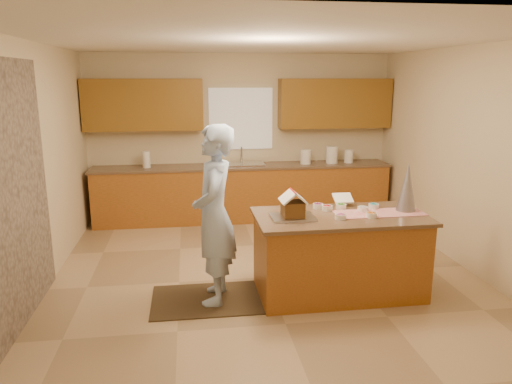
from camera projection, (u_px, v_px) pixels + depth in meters
floor at (267, 277)px, 5.77m from camera, size 5.50×5.50×0.00m
ceiling at (268, 41)px, 5.15m from camera, size 5.50×5.50×0.00m
wall_back at (241, 137)px, 8.11m from camera, size 5.50×5.50×0.00m
wall_front at (344, 249)px, 2.81m from camera, size 5.50×5.50×0.00m
wall_left at (34, 171)px, 5.12m from camera, size 5.50×5.50×0.00m
wall_right at (473, 160)px, 5.80m from camera, size 5.50×5.50×0.00m
stone_accent at (11, 199)px, 4.38m from camera, size 0.00×2.50×2.50m
window_curtain at (241, 119)px, 8.01m from camera, size 1.05×0.03×1.00m
back_counter_base at (243, 194)px, 8.03m from camera, size 4.80×0.60×0.88m
back_counter_top at (243, 166)px, 7.93m from camera, size 4.85×0.63×0.04m
upper_cabinet_left at (144, 105)px, 7.60m from camera, size 1.85×0.35×0.80m
upper_cabinet_right at (335, 103)px, 8.02m from camera, size 1.85×0.35×0.80m
sink at (243, 167)px, 7.93m from camera, size 0.70×0.45×0.12m
faucet at (242, 155)px, 8.06m from camera, size 0.03×0.03×0.28m
island_base at (339, 256)px, 5.27m from camera, size 1.75×0.89×0.85m
island_top at (340, 217)px, 5.16m from camera, size 1.83×0.97×0.04m
table_runner at (379, 213)px, 5.22m from camera, size 0.97×0.36×0.01m
baking_tray at (293, 217)px, 5.03m from camera, size 0.45×0.33×0.02m
cookbook at (343, 198)px, 5.52m from camera, size 0.22×0.17×0.09m
tinsel_tree at (407, 187)px, 5.26m from camera, size 0.22×0.22×0.53m
rug at (211, 299)px, 5.18m from camera, size 1.26×0.82×0.01m
boy at (214, 215)px, 4.97m from camera, size 0.53×0.73×1.86m
canister_a at (306, 156)px, 8.04m from camera, size 0.17×0.17×0.24m
canister_b at (332, 155)px, 8.09m from camera, size 0.20×0.20×0.28m
canister_c at (349, 156)px, 8.14m from camera, size 0.15×0.15×0.22m
paper_towel at (146, 159)px, 7.68m from camera, size 0.12×0.12×0.26m
gingerbread_house at (293, 207)px, 5.01m from camera, size 0.27×0.27×0.27m
candy_bowls at (348, 210)px, 5.27m from camera, size 0.73×0.56×0.05m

